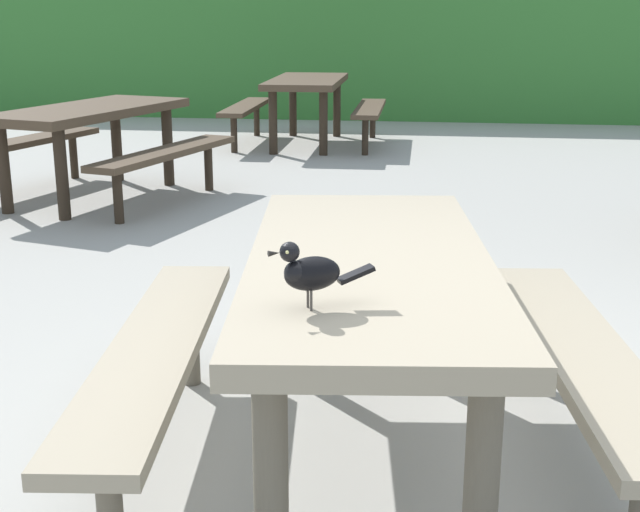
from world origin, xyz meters
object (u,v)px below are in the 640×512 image
object	(u,v)px
picnic_table_foreground	(369,309)
picnic_table_mid_right	(307,95)
picnic_table_far_centre	(90,130)
bird_grackle	(308,271)

from	to	relation	value
picnic_table_foreground	picnic_table_mid_right	xyz separation A→B (m)	(-1.25, 7.06, 0.00)
picnic_table_mid_right	picnic_table_far_centre	bearing A→B (deg)	-112.83
bird_grackle	picnic_table_mid_right	bearing A→B (deg)	98.51
picnic_table_far_centre	picnic_table_mid_right	bearing A→B (deg)	67.17
picnic_table_foreground	picnic_table_mid_right	bearing A→B (deg)	100.07
bird_grackle	picnic_table_far_centre	size ratio (longest dim) A/B	0.13
picnic_table_foreground	bird_grackle	xyz separation A→B (m)	(-0.12, -0.55, 0.29)
bird_grackle	picnic_table_mid_right	distance (m)	7.70
picnic_table_foreground	bird_grackle	size ratio (longest dim) A/B	7.05
picnic_table_far_centre	bird_grackle	bearing A→B (deg)	-61.81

